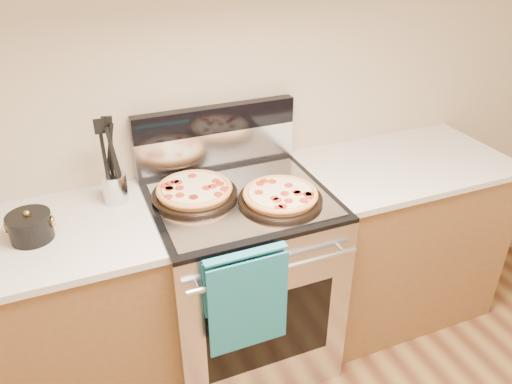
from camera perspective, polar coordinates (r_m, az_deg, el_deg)
name	(u,v)px	position (r m, az deg, el deg)	size (l,w,h in m)	color
wall_back	(211,75)	(2.26, -5.22, 13.13)	(4.00, 4.00, 0.00)	#C5B28E
range_body	(242,282)	(2.40, -1.64, -10.24)	(0.76, 0.68, 0.90)	#B7B7BC
oven_window	(270,330)	(2.17, 1.62, -15.52)	(0.56, 0.01, 0.40)	black
cooktop	(240,199)	(2.14, -1.82, -0.76)	(0.76, 0.68, 0.02)	black
backsplash_lower	(216,149)	(2.35, -4.54, 4.91)	(0.76, 0.06, 0.18)	silver
backsplash_upper	(215,119)	(2.29, -4.69, 8.32)	(0.76, 0.06, 0.12)	black
oven_handle	(276,270)	(1.91, 2.26, -8.92)	(0.03, 0.03, 0.70)	silver
dish_towel	(246,298)	(1.94, -1.10, -12.07)	(0.32, 0.05, 0.42)	#19597F
foil_sheet	(243,199)	(2.10, -1.53, -0.84)	(0.70, 0.55, 0.01)	gray
cabinet_left	(45,331)	(2.36, -23.02, -14.44)	(1.00, 0.62, 0.88)	brown
countertop_left	(19,243)	(2.09, -25.46, -5.33)	(1.02, 0.64, 0.03)	beige
cabinet_right	(392,239)	(2.79, 15.33, -5.26)	(1.00, 0.62, 0.88)	brown
countertop_right	(405,164)	(2.57, 16.67, 3.10)	(1.02, 0.64, 0.03)	beige
pepperoni_pizza_back	(195,191)	(2.13, -7.04, 0.12)	(0.36, 0.36, 0.05)	#BB7339
pepperoni_pizza_front	(280,196)	(2.08, 2.80, -0.48)	(0.35, 0.35, 0.05)	#BB7339
utensil_crock	(115,188)	(2.17, -15.80, 0.45)	(0.10, 0.10, 0.13)	silver
saucepan	(31,228)	(2.04, -24.35, -3.76)	(0.16, 0.16, 0.10)	black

